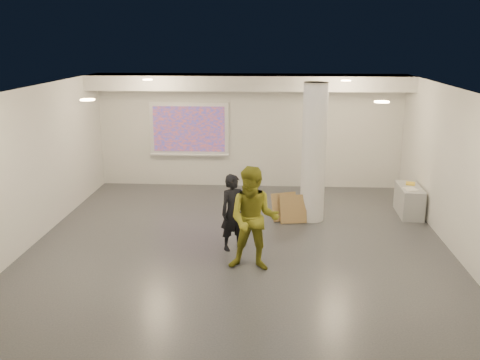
# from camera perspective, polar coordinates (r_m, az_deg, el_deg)

# --- Properties ---
(floor) EXTENTS (8.00, 9.00, 0.01)m
(floor) POSITION_cam_1_polar(r_m,az_deg,el_deg) (10.26, -0.14, -7.34)
(floor) COLOR #34363B
(floor) RESTS_ON ground
(ceiling) EXTENTS (8.00, 9.00, 0.01)m
(ceiling) POSITION_cam_1_polar(r_m,az_deg,el_deg) (9.53, -0.15, 9.59)
(ceiling) COLOR silver
(ceiling) RESTS_ON floor
(wall_back) EXTENTS (8.00, 0.01, 3.00)m
(wall_back) POSITION_cam_1_polar(r_m,az_deg,el_deg) (14.18, 1.01, 5.25)
(wall_back) COLOR silver
(wall_back) RESTS_ON floor
(wall_front) EXTENTS (8.00, 0.01, 3.00)m
(wall_front) POSITION_cam_1_polar(r_m,az_deg,el_deg) (5.55, -3.12, -10.61)
(wall_front) COLOR silver
(wall_front) RESTS_ON floor
(wall_left) EXTENTS (0.01, 9.00, 3.00)m
(wall_left) POSITION_cam_1_polar(r_m,az_deg,el_deg) (10.79, -21.85, 1.07)
(wall_left) COLOR silver
(wall_left) RESTS_ON floor
(wall_right) EXTENTS (0.01, 9.00, 3.00)m
(wall_right) POSITION_cam_1_polar(r_m,az_deg,el_deg) (10.34, 22.57, 0.42)
(wall_right) COLOR silver
(wall_right) RESTS_ON floor
(soffit_band) EXTENTS (8.00, 1.10, 0.36)m
(soffit_band) POSITION_cam_1_polar(r_m,az_deg,el_deg) (13.48, 0.93, 10.40)
(soffit_band) COLOR silver
(soffit_band) RESTS_ON ceiling
(downlight_nw) EXTENTS (0.22, 0.22, 0.02)m
(downlight_nw) POSITION_cam_1_polar(r_m,az_deg,el_deg) (12.33, -9.83, 10.50)
(downlight_nw) COLOR #FFD18E
(downlight_nw) RESTS_ON ceiling
(downlight_ne) EXTENTS (0.22, 0.22, 0.02)m
(downlight_ne) POSITION_cam_1_polar(r_m,az_deg,el_deg) (12.11, 11.25, 10.36)
(downlight_ne) COLOR #FFD18E
(downlight_ne) RESTS_ON ceiling
(downlight_sw) EXTENTS (0.22, 0.22, 0.02)m
(downlight_sw) POSITION_cam_1_polar(r_m,az_deg,el_deg) (8.50, -15.95, 8.23)
(downlight_sw) COLOR #FFD18E
(downlight_sw) RESTS_ON ceiling
(downlight_se) EXTENTS (0.22, 0.22, 0.02)m
(downlight_se) POSITION_cam_1_polar(r_m,az_deg,el_deg) (8.18, 14.89, 8.06)
(downlight_se) COLOR #FFD18E
(downlight_se) RESTS_ON ceiling
(column) EXTENTS (0.52, 0.52, 3.00)m
(column) POSITION_cam_1_polar(r_m,az_deg,el_deg) (11.56, 7.88, 2.87)
(column) COLOR silver
(column) RESTS_ON floor
(projection_screen) EXTENTS (2.10, 0.13, 1.42)m
(projection_screen) POSITION_cam_1_polar(r_m,az_deg,el_deg) (14.29, -5.45, 5.37)
(projection_screen) COLOR white
(projection_screen) RESTS_ON wall_back
(credenza) EXTENTS (0.50, 1.14, 0.66)m
(credenza) POSITION_cam_1_polar(r_m,az_deg,el_deg) (12.67, 17.60, -2.10)
(credenza) COLOR #979A9C
(credenza) RESTS_ON floor
(papers_stack) EXTENTS (0.31, 0.36, 0.02)m
(papers_stack) POSITION_cam_1_polar(r_m,az_deg,el_deg) (12.33, 17.72, -0.93)
(papers_stack) COLOR white
(papers_stack) RESTS_ON credenza
(postit_pad) EXTENTS (0.26, 0.31, 0.03)m
(postit_pad) POSITION_cam_1_polar(r_m,az_deg,el_deg) (12.78, 17.72, -0.37)
(postit_pad) COLOR yellow
(postit_pad) RESTS_ON credenza
(cardboard_back) EXTENTS (0.59, 0.30, 0.61)m
(cardboard_back) POSITION_cam_1_polar(r_m,az_deg,el_deg) (11.62, 5.71, -3.10)
(cardboard_back) COLOR olive
(cardboard_back) RESTS_ON floor
(cardboard_front) EXTENTS (0.62, 0.45, 0.60)m
(cardboard_front) POSITION_cam_1_polar(r_m,az_deg,el_deg) (11.77, 4.77, -2.86)
(cardboard_front) COLOR olive
(cardboard_front) RESTS_ON floor
(woman) EXTENTS (0.63, 0.57, 1.46)m
(woman) POSITION_cam_1_polar(r_m,az_deg,el_deg) (10.00, -0.69, -3.48)
(woman) COLOR black
(woman) RESTS_ON floor
(man) EXTENTS (0.94, 0.77, 1.82)m
(man) POSITION_cam_1_polar(r_m,az_deg,el_deg) (9.09, 1.48, -4.20)
(man) COLOR olive
(man) RESTS_ON floor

